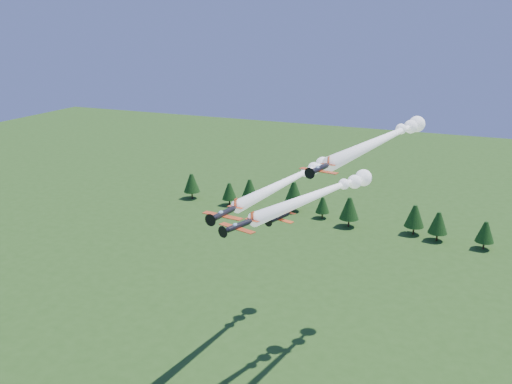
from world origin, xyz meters
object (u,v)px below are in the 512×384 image
at_px(plane_left, 291,179).
at_px(plane_slot, 279,217).
at_px(plane_right, 387,137).
at_px(plane_lead, 325,191).

distance_m(plane_left, plane_slot, 25.43).
height_order(plane_right, plane_slot, plane_right).
distance_m(plane_lead, plane_slot, 13.99).
height_order(plane_left, plane_slot, plane_left).
relative_size(plane_lead, plane_left, 0.89).
relative_size(plane_lead, plane_slot, 6.21).
bearing_deg(plane_left, plane_lead, -38.07).
bearing_deg(plane_right, plane_left, -176.38).
bearing_deg(plane_right, plane_slot, -113.64).
bearing_deg(plane_lead, plane_slot, -92.61).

